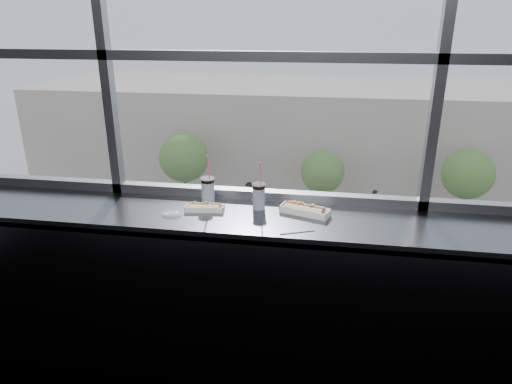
# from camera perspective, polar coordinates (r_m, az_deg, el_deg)

# --- Properties ---
(wall_back_lower) EXTENTS (6.00, 0.00, 6.00)m
(wall_back_lower) POSITION_cam_1_polar(r_m,az_deg,el_deg) (3.23, 0.85, -9.97)
(wall_back_lower) COLOR black
(wall_back_lower) RESTS_ON ground
(window_glass) EXTENTS (6.00, 0.00, 6.00)m
(window_glass) POSITION_cam_1_polar(r_m,az_deg,el_deg) (2.81, 1.12, 22.75)
(window_glass) COLOR silver
(window_glass) RESTS_ON ground
(window_mullions) EXTENTS (6.00, 0.08, 2.40)m
(window_mullions) POSITION_cam_1_polar(r_m,az_deg,el_deg) (2.79, 1.06, 22.76)
(window_mullions) COLOR gray
(window_mullions) RESTS_ON ground
(counter) EXTENTS (6.00, 0.55, 0.06)m
(counter) POSITION_cam_1_polar(r_m,az_deg,el_deg) (2.75, 0.07, -3.51)
(counter) COLOR slate
(counter) RESTS_ON ground
(counter_fascia) EXTENTS (6.00, 0.04, 1.04)m
(counter_fascia) POSITION_cam_1_polar(r_m,az_deg,el_deg) (2.80, -0.80, -15.43)
(counter_fascia) COLOR slate
(counter_fascia) RESTS_ON ground
(hotdog_tray_left) EXTENTS (0.25, 0.10, 0.06)m
(hotdog_tray_left) POSITION_cam_1_polar(r_m,az_deg,el_deg) (2.82, -6.42, -1.90)
(hotdog_tray_left) COLOR white
(hotdog_tray_left) RESTS_ON counter
(hotdog_tray_right) EXTENTS (0.31, 0.19, 0.07)m
(hotdog_tray_right) POSITION_cam_1_polar(r_m,az_deg,el_deg) (2.77, 6.13, -2.18)
(hotdog_tray_right) COLOR white
(hotdog_tray_right) RESTS_ON counter
(soda_cup_left) EXTENTS (0.09, 0.09, 0.33)m
(soda_cup_left) POSITION_cam_1_polar(r_m,az_deg,el_deg) (2.90, -6.04, 0.34)
(soda_cup_left) COLOR white
(soda_cup_left) RESTS_ON counter
(soda_cup_right) EXTENTS (0.08, 0.08, 0.31)m
(soda_cup_right) POSITION_cam_1_polar(r_m,az_deg,el_deg) (2.81, 0.36, -0.37)
(soda_cup_right) COLOR white
(soda_cup_right) RESTS_ON counter
(loose_straw) EXTENTS (0.19, 0.09, 0.01)m
(loose_straw) POSITION_cam_1_polar(r_m,az_deg,el_deg) (2.53, 5.20, -5.01)
(loose_straw) COLOR white
(loose_straw) RESTS_ON counter
(wrapper) EXTENTS (0.11, 0.08, 0.03)m
(wrapper) POSITION_cam_1_polar(r_m,az_deg,el_deg) (2.78, -10.47, -2.63)
(wrapper) COLOR silver
(wrapper) RESTS_ON counter
(plaza_ground) EXTENTS (120.00, 120.00, 0.00)m
(plaza_ground) POSITION_cam_1_polar(r_m,az_deg,el_deg) (48.10, 8.42, 4.46)
(plaza_ground) COLOR #9A9895
(plaza_ground) RESTS_ON ground
(street_asphalt) EXTENTS (80.00, 10.00, 0.06)m
(street_asphalt) POSITION_cam_1_polar(r_m,az_deg,el_deg) (26.29, 7.21, -9.62)
(street_asphalt) COLOR black
(street_asphalt) RESTS_ON plaza_ground
(far_sidewalk) EXTENTS (80.00, 6.00, 0.04)m
(far_sidewalk) POSITION_cam_1_polar(r_m,az_deg,el_deg) (33.46, 7.80, -2.78)
(far_sidewalk) COLOR #9A9895
(far_sidewalk) RESTS_ON plaza_ground
(far_building) EXTENTS (50.00, 14.00, 8.00)m
(far_building) POSITION_cam_1_polar(r_m,az_deg,el_deg) (41.78, 8.52, 7.67)
(far_building) COLOR #BBA99C
(far_building) RESTS_ON plaza_ground
(car_far_a) EXTENTS (3.01, 6.25, 2.02)m
(car_far_a) POSITION_cam_1_polar(r_m,az_deg,el_deg) (30.59, -7.82, -2.95)
(car_far_a) COLOR black
(car_far_a) RESTS_ON street_asphalt
(car_near_c) EXTENTS (3.49, 6.76, 2.16)m
(car_near_c) POSITION_cam_1_polar(r_m,az_deg,el_deg) (22.30, 8.73, -12.40)
(car_near_c) COLOR red
(car_near_c) RESTS_ON street_asphalt
(car_far_b) EXTENTS (3.46, 7.04, 2.27)m
(car_far_b) POSITION_cam_1_polar(r_m,az_deg,el_deg) (29.37, 11.47, -3.96)
(car_far_b) COLOR #5E1400
(car_far_b) RESTS_ON street_asphalt
(car_far_c) EXTENTS (2.81, 6.59, 2.19)m
(car_far_c) POSITION_cam_1_polar(r_m,az_deg,el_deg) (31.14, 28.04, -4.73)
(car_far_c) COLOR beige
(car_far_c) RESTS_ON street_asphalt
(car_near_a) EXTENTS (2.99, 5.99, 1.92)m
(car_near_a) POSITION_cam_1_polar(r_m,az_deg,el_deg) (25.99, -23.11, -9.15)
(car_near_a) COLOR #89A1B1
(car_near_a) RESTS_ON street_asphalt
(pedestrian_b) EXTENTS (0.69, 0.92, 2.07)m
(pedestrian_b) POSITION_cam_1_polar(r_m,az_deg,el_deg) (33.32, 8.47, -0.97)
(pedestrian_b) COLOR #66605B
(pedestrian_b) RESTS_ON far_sidewalk
(pedestrian_c) EXTENTS (0.69, 0.92, 2.07)m
(pedestrian_c) POSITION_cam_1_polar(r_m,az_deg,el_deg) (34.20, 14.59, -0.85)
(pedestrian_c) COLOR #66605B
(pedestrian_c) RESTS_ON far_sidewalk
(pedestrian_d) EXTENTS (0.70, 0.93, 2.10)m
(pedestrian_d) POSITION_cam_1_polar(r_m,az_deg,el_deg) (33.30, 23.58, -2.53)
(pedestrian_d) COLOR #66605B
(pedestrian_d) RESTS_ON far_sidewalk
(pedestrian_a) EXTENTS (0.70, 0.93, 2.09)m
(pedestrian_a) POSITION_cam_1_polar(r_m,az_deg,el_deg) (34.59, -0.85, 0.12)
(pedestrian_a) COLOR #66605B
(pedestrian_a) RESTS_ON far_sidewalk
(tree_left) EXTENTS (3.63, 3.63, 5.67)m
(tree_left) POSITION_cam_1_polar(r_m,az_deg,el_deg) (33.76, -9.00, 4.27)
(tree_left) COLOR #47382B
(tree_left) RESTS_ON far_sidewalk
(tree_center) EXTENTS (3.08, 3.08, 4.82)m
(tree_center) POSITION_cam_1_polar(r_m,az_deg,el_deg) (32.32, 8.31, 2.50)
(tree_center) COLOR #47382B
(tree_center) RESTS_ON far_sidewalk
(tree_right) EXTENTS (3.42, 3.42, 5.34)m
(tree_right) POSITION_cam_1_polar(r_m,az_deg,el_deg) (33.53, 24.95, 2.05)
(tree_right) COLOR #47382B
(tree_right) RESTS_ON far_sidewalk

